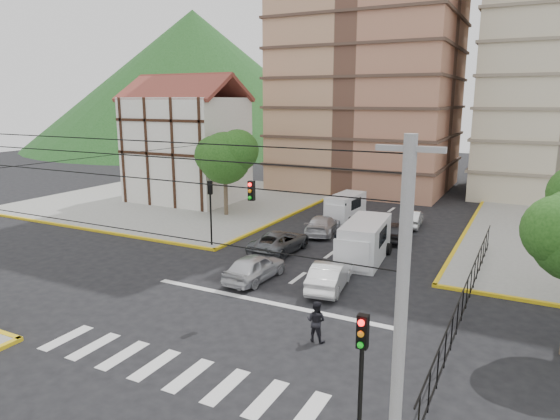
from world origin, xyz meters
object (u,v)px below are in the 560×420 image
Objects in this scene: car_white_front_right at (330,275)px; pedestrian_crosswalk at (316,321)px; van_left_lane at (344,208)px; car_silver_front_left at (255,267)px; traffic_light_nw at (210,202)px; traffic_light_se at (361,367)px; van_right_lane at (364,242)px.

car_white_front_right is 5.95m from pedestrian_crosswalk.
van_left_lane is 1.08× the size of car_silver_front_left.
car_silver_front_left is at bearing -84.36° from van_left_lane.
traffic_light_nw reaches higher than car_white_front_right.
traffic_light_nw is at bearing 135.00° from traffic_light_se.
car_white_front_right is at bearing -71.35° from pedestrian_crosswalk.
car_silver_front_left reaches higher than car_white_front_right.
car_silver_front_left is 0.97× the size of car_white_front_right.
pedestrian_crosswalk is (11.64, -9.22, -2.24)m from traffic_light_nw.
van_right_lane is 1.21× the size of van_left_lane.
pedestrian_crosswalk is (5.83, -5.02, 0.12)m from car_silver_front_left.
traffic_light_se is at bearing -45.00° from traffic_light_nw.
traffic_light_nw is at bearing -35.91° from pedestrian_crosswalk.
car_white_front_right is (-5.62, 12.10, -2.36)m from traffic_light_se.
car_silver_front_left is (-4.33, -5.90, -0.48)m from van_right_lane.
van_left_lane reaches higher than pedestrian_crosswalk.
car_silver_front_left is 7.70m from pedestrian_crosswalk.
van_right_lane is at bearing 107.51° from traffic_light_se.
traffic_light_se reaches higher than pedestrian_crosswalk.
traffic_light_se is 1.00× the size of traffic_light_nw.
van_right_lane is (-5.46, 17.31, -1.88)m from traffic_light_se.
van_right_lane is at bearing -123.09° from car_silver_front_left.
van_left_lane is at bearing -85.04° from car_silver_front_left.
van_right_lane is 11.03m from pedestrian_crosswalk.
traffic_light_se is at bearing 124.23° from pedestrian_crosswalk.
van_left_lane is at bearing 110.76° from traffic_light_se.
pedestrian_crosswalk is at bearing -69.18° from van_left_lane.
traffic_light_se reaches higher than car_silver_front_left.
traffic_light_nw is 15.02m from pedestrian_crosswalk.
traffic_light_se is 0.76× the size of van_right_lane.
traffic_light_nw is 7.54m from car_silver_front_left.
van_right_lane is 3.31× the size of pedestrian_crosswalk.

